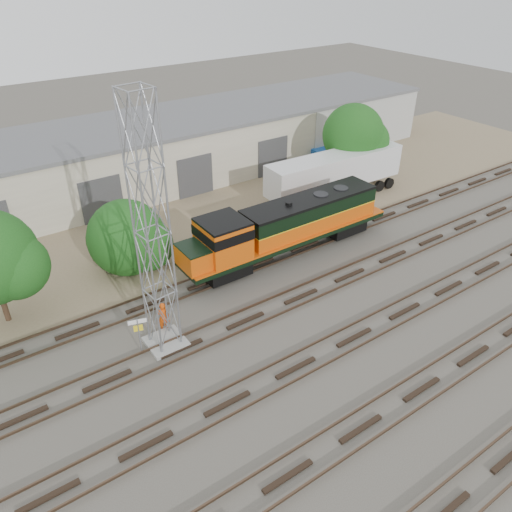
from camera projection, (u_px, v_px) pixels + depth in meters
ground at (317, 310)px, 28.82m from camera, size 140.00×140.00×0.00m
dirt_strip at (193, 214)px, 39.31m from camera, size 80.00×16.00×0.02m
tracks at (354, 337)px, 26.68m from camera, size 80.00×20.40×0.28m
warehouse at (147, 153)px, 43.52m from camera, size 58.40×10.40×5.30m
locomotive at (285, 226)px, 32.93m from camera, size 15.62×2.74×3.76m
signal_tower at (153, 237)px, 23.01m from camera, size 1.95×1.95×13.21m
sign_post at (139, 330)px, 24.90m from camera, size 0.90×0.30×2.25m
worker at (163, 317)px, 26.83m from camera, size 0.78×0.65×1.84m
semi_trailer at (338, 171)px, 40.69m from camera, size 12.46×2.97×3.81m
dumpster_blue at (319, 156)px, 48.30m from camera, size 1.74×1.65×1.50m
dumpster_red at (338, 154)px, 48.83m from camera, size 1.86×1.80×1.40m
tree_mid at (132, 239)px, 31.72m from camera, size 5.18×4.94×4.94m
tree_east at (357, 136)px, 42.28m from camera, size 5.45×5.19×7.01m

